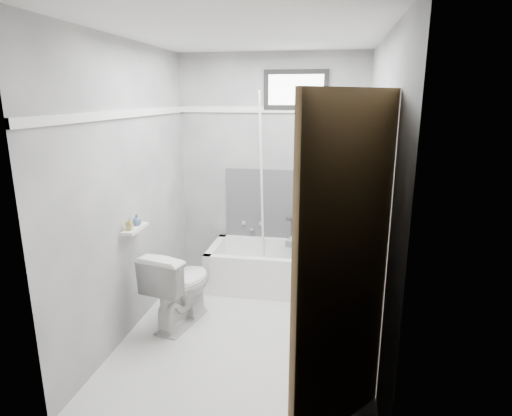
% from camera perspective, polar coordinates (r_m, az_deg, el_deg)
% --- Properties ---
extents(floor, '(2.60, 2.60, 0.00)m').
position_cam_1_polar(floor, '(3.84, -0.94, -15.94)').
color(floor, white).
rests_on(floor, ground).
extents(ceiling, '(2.60, 2.60, 0.00)m').
position_cam_1_polar(ceiling, '(3.34, -1.13, 22.33)').
color(ceiling, silver).
rests_on(ceiling, floor).
extents(wall_back, '(2.00, 0.02, 2.40)m').
position_cam_1_polar(wall_back, '(4.65, 2.04, 5.31)').
color(wall_back, slate).
rests_on(wall_back, floor).
extents(wall_front, '(2.00, 0.02, 2.40)m').
position_cam_1_polar(wall_front, '(2.18, -7.57, -5.73)').
color(wall_front, slate).
rests_on(wall_front, floor).
extents(wall_left, '(0.02, 2.60, 2.40)m').
position_cam_1_polar(wall_left, '(3.71, -16.39, 2.32)').
color(wall_left, slate).
rests_on(wall_left, floor).
extents(wall_right, '(0.02, 2.60, 2.40)m').
position_cam_1_polar(wall_right, '(3.35, 16.01, 1.07)').
color(wall_right, slate).
rests_on(wall_right, floor).
extents(bathtub, '(1.50, 0.70, 0.42)m').
position_cam_1_polar(bathtub, '(4.55, 3.35, -7.92)').
color(bathtub, white).
rests_on(bathtub, floor).
extents(office_chair, '(0.65, 0.65, 0.92)m').
position_cam_1_polar(office_chair, '(4.44, 7.66, -3.49)').
color(office_chair, slate).
rests_on(office_chair, bathtub).
extents(toilet, '(0.55, 0.78, 0.69)m').
position_cam_1_polar(toilet, '(3.86, -10.10, -10.23)').
color(toilet, white).
rests_on(toilet, floor).
extents(door, '(0.78, 0.78, 2.00)m').
position_cam_1_polar(door, '(2.21, 18.38, -11.71)').
color(door, '#50391D').
rests_on(door, floor).
extents(window, '(0.66, 0.04, 0.40)m').
position_cam_1_polar(window, '(4.55, 5.34, 15.42)').
color(window, black).
rests_on(window, wall_back).
extents(backerboard, '(1.50, 0.02, 0.78)m').
position_cam_1_polar(backerboard, '(4.69, 5.00, 0.36)').
color(backerboard, '#4C4C4F').
rests_on(backerboard, wall_back).
extents(trim_back, '(2.00, 0.02, 0.06)m').
position_cam_1_polar(trim_back, '(4.58, 2.08, 12.96)').
color(trim_back, white).
rests_on(trim_back, wall_back).
extents(trim_left, '(0.02, 2.60, 0.06)m').
position_cam_1_polar(trim_left, '(3.63, -16.91, 11.92)').
color(trim_left, white).
rests_on(trim_left, wall_left).
extents(pole, '(0.02, 0.34, 1.93)m').
position_cam_1_polar(pole, '(4.45, 0.76, 2.94)').
color(pole, white).
rests_on(pole, bathtub).
extents(shelf, '(0.10, 0.32, 0.02)m').
position_cam_1_polar(shelf, '(3.66, -15.79, -2.66)').
color(shelf, silver).
rests_on(shelf, wall_left).
extents(soap_bottle_a, '(0.05, 0.05, 0.10)m').
position_cam_1_polar(soap_bottle_a, '(3.58, -16.56, -2.02)').
color(soap_bottle_a, tan).
rests_on(soap_bottle_a, shelf).
extents(soap_bottle_b, '(0.10, 0.10, 0.10)m').
position_cam_1_polar(soap_bottle_b, '(3.70, -15.60, -1.50)').
color(soap_bottle_b, '#465F80').
rests_on(soap_bottle_b, shelf).
extents(faucet, '(0.26, 0.10, 0.16)m').
position_cam_1_polar(faucet, '(4.80, -0.45, -2.36)').
color(faucet, silver).
rests_on(faucet, wall_back).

